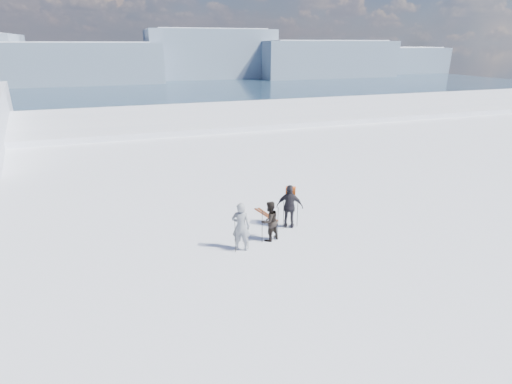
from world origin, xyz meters
The scene contains 8 objects.
lake_basin centered at (0.00, 30.00, -6.50)m, with size 820.00×820.00×71.62m.
far_mountain_range centered at (29.60, 454.78, -7.19)m, with size 770.00×110.00×53.00m.
skier_grey centered at (-2.84, 1.98, 0.94)m, with size 0.69×0.45×1.88m, color gray.
skier_dark centered at (-1.58, 2.37, 0.81)m, with size 0.78×0.61×1.61m, color black.
skier_pack centered at (-0.38, 3.19, 0.93)m, with size 1.09×0.45×1.86m, color black.
backpack centered at (-0.26, 3.41, 2.13)m, with size 0.40×0.22×0.53m, color #E65515.
ski_poles centered at (-1.62, 2.42, 0.64)m, with size 3.09×1.32×1.37m.
skis_loose centered at (-0.85, 4.69, 0.01)m, with size 0.57×1.69×0.03m.
Camera 1 is at (-6.59, -10.73, 7.23)m, focal length 28.00 mm.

